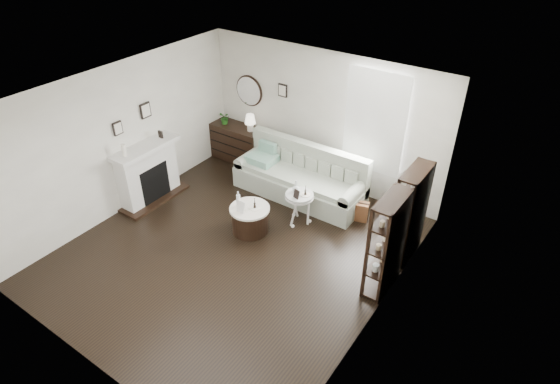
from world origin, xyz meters
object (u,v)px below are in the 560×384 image
Objects in this scene: dresser at (238,143)px; drum_table at (250,219)px; pedestal_table at (299,197)px; sofa at (301,179)px.

drum_table is at bearing -46.81° from dresser.
dresser reaches higher than pedestal_table.
sofa reaches higher than dresser.
sofa is 1.91m from dresser.
pedestal_table is at bearing 49.92° from drum_table.
dresser reaches higher than drum_table.
drum_table is 0.95m from pedestal_table.
drum_table is at bearing -93.90° from sofa.
dresser is 1.96× the size of pedestal_table.
pedestal_table is at bearing -27.08° from dresser.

